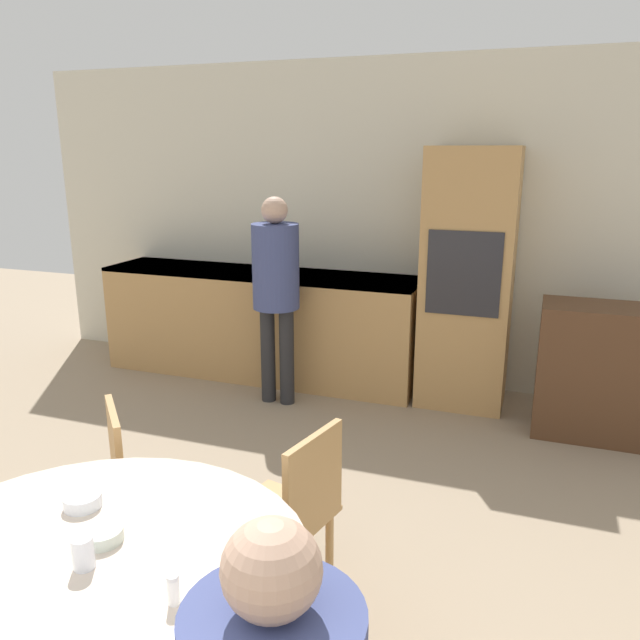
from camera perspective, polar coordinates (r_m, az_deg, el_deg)
The scene contains 12 objects.
wall_back at distance 5.13m, azimuth 9.40°, elevation 8.40°, with size 7.03×0.05×2.60m.
kitchen_counter at distance 5.37m, azimuth -5.52°, elevation -0.21°, with size 2.72×0.60×0.91m.
oven_unit at distance 4.80m, azimuth 13.37°, elevation 3.64°, with size 0.64×0.59×1.93m.
sideboard at distance 4.62m, azimuth 25.02°, elevation -4.42°, with size 0.94×0.45×0.91m.
dining_table at distance 2.17m, azimuth -20.53°, elevation -25.46°, with size 1.34×1.34×0.75m.
chair_far_left at distance 2.97m, azimuth -19.84°, elevation -14.47°, with size 0.57×0.57×0.84m.
chair_far_right at distance 2.67m, azimuth -2.42°, elevation -17.02°, with size 0.48×0.48×0.84m.
person_standing at distance 4.64m, azimuth -4.05°, elevation 3.72°, with size 0.35×0.35×1.58m.
cup at distance 2.01m, azimuth -20.84°, elevation -19.26°, with size 0.06×0.06×0.10m.
bowl_near at distance 2.31m, azimuth -20.89°, elevation -15.18°, with size 0.12×0.12×0.04m.
bowl_centre at distance 2.12m, azimuth -19.31°, elevation -18.06°, with size 0.13×0.13×0.04m.
salt_shaker at distance 1.82m, azimuth -13.26°, elevation -22.84°, with size 0.03×0.03×0.09m.
Camera 1 is at (0.92, 0.23, 1.91)m, focal length 35.00 mm.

